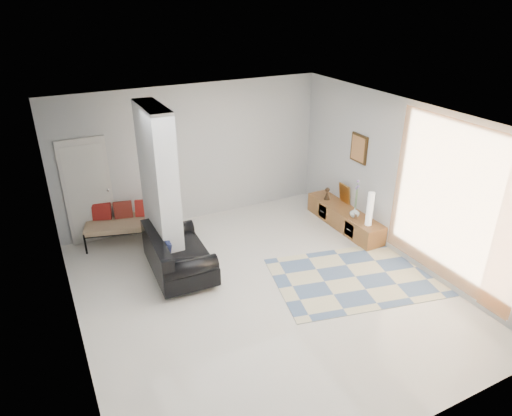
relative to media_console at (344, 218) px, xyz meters
name	(u,v)px	position (x,y,z in m)	size (l,w,h in m)	color
floor	(262,291)	(-2.52, -1.22, -0.20)	(6.00, 6.00, 0.00)	silver
ceiling	(263,121)	(-2.52, -1.22, 2.60)	(6.00, 6.00, 0.00)	white
wall_back	(193,155)	(-2.52, 1.78, 1.20)	(6.00, 6.00, 0.00)	#B0B3B5
wall_front	(408,338)	(-2.52, -4.22, 1.20)	(6.00, 6.00, 0.00)	#B0B3B5
wall_left	(66,258)	(-5.27, -1.22, 1.20)	(6.00, 6.00, 0.00)	#B0B3B5
wall_right	(403,182)	(0.23, -1.22, 1.20)	(6.00, 6.00, 0.00)	#B0B3B5
partition_column	(160,189)	(-3.62, 0.38, 1.20)	(0.35, 1.20, 2.80)	silver
hallway_door	(88,192)	(-4.62, 1.74, 0.82)	(0.85, 0.06, 2.04)	silver
curtain	(454,205)	(0.15, -2.37, 1.25)	(2.55, 2.55, 0.00)	orange
wall_art	(359,148)	(0.20, 0.00, 1.45)	(0.04, 0.45, 0.55)	#3A250F
media_console	(344,218)	(0.00, 0.00, 0.00)	(0.45, 2.03, 0.80)	brown
loveseat	(176,256)	(-3.58, -0.11, 0.15)	(0.98, 1.61, 0.76)	silver
daybed	(130,220)	(-3.98, 1.42, 0.21)	(1.83, 1.15, 0.77)	black
area_rug	(355,277)	(-0.92, -1.57, -0.20)	(2.72, 1.81, 0.01)	beige
cylinder_lamp	(370,209)	(-0.02, -0.74, 0.52)	(0.12, 0.12, 0.66)	silver
bronze_figurine	(327,194)	(-0.05, 0.56, 0.33)	(0.13, 0.13, 0.26)	#322316
vase	(355,212)	(-0.05, -0.37, 0.29)	(0.19, 0.19, 0.20)	silver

